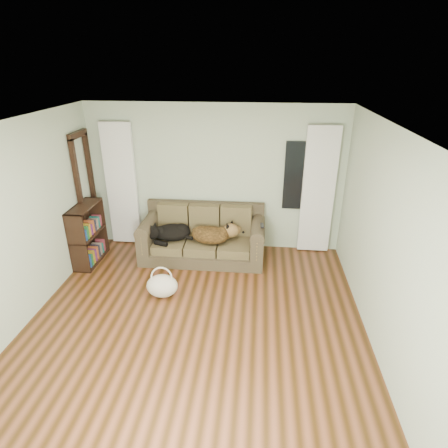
# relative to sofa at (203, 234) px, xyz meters

# --- Properties ---
(floor) EXTENTS (5.00, 5.00, 0.00)m
(floor) POSITION_rel_sofa_xyz_m (0.17, -1.98, -0.45)
(floor) COLOR #37210A
(floor) RESTS_ON ground
(ceiling) EXTENTS (5.00, 5.00, 0.00)m
(ceiling) POSITION_rel_sofa_xyz_m (0.17, -1.98, 2.15)
(ceiling) COLOR white
(ceiling) RESTS_ON ground
(wall_back) EXTENTS (4.50, 0.04, 2.60)m
(wall_back) POSITION_rel_sofa_xyz_m (0.17, 0.52, 0.85)
(wall_back) COLOR #A8BDA1
(wall_back) RESTS_ON ground
(wall_left) EXTENTS (0.04, 5.00, 2.60)m
(wall_left) POSITION_rel_sofa_xyz_m (-2.08, -1.98, 0.85)
(wall_left) COLOR #A8BDA1
(wall_left) RESTS_ON ground
(wall_right) EXTENTS (0.04, 5.00, 2.60)m
(wall_right) POSITION_rel_sofa_xyz_m (2.42, -1.98, 0.85)
(wall_right) COLOR #A8BDA1
(wall_right) RESTS_ON ground
(curtain_left) EXTENTS (0.55, 0.08, 2.25)m
(curtain_left) POSITION_rel_sofa_xyz_m (-1.53, 0.44, 0.70)
(curtain_left) COLOR white
(curtain_left) RESTS_ON ground
(curtain_right) EXTENTS (0.55, 0.08, 2.25)m
(curtain_right) POSITION_rel_sofa_xyz_m (1.97, 0.44, 0.70)
(curtain_right) COLOR white
(curtain_right) RESTS_ON ground
(window_pane) EXTENTS (0.50, 0.03, 1.20)m
(window_pane) POSITION_rel_sofa_xyz_m (1.62, 0.50, 0.95)
(window_pane) COLOR black
(window_pane) RESTS_ON wall_back
(door_casing) EXTENTS (0.07, 0.60, 2.10)m
(door_casing) POSITION_rel_sofa_xyz_m (-2.03, 0.07, 0.60)
(door_casing) COLOR black
(door_casing) RESTS_ON ground
(sofa) EXTENTS (2.11, 0.91, 0.87)m
(sofa) POSITION_rel_sofa_xyz_m (0.00, 0.00, 0.00)
(sofa) COLOR #382E23
(sofa) RESTS_ON floor
(dog_black_lab) EXTENTS (0.69, 0.53, 0.27)m
(dog_black_lab) POSITION_rel_sofa_xyz_m (-0.56, -0.06, 0.03)
(dog_black_lab) COLOR black
(dog_black_lab) RESTS_ON sofa
(dog_shepherd) EXTENTS (0.76, 0.60, 0.30)m
(dog_shepherd) POSITION_rel_sofa_xyz_m (0.18, -0.07, 0.04)
(dog_shepherd) COLOR black
(dog_shepherd) RESTS_ON sofa
(tv_remote) EXTENTS (0.07, 0.20, 0.02)m
(tv_remote) POSITION_rel_sofa_xyz_m (1.02, -0.15, 0.28)
(tv_remote) COLOR black
(tv_remote) RESTS_ON sofa
(tote_bag) EXTENTS (0.56, 0.49, 0.34)m
(tote_bag) POSITION_rel_sofa_xyz_m (-0.43, -1.23, -0.29)
(tote_bag) COLOR beige
(tote_bag) RESTS_ON floor
(bookshelf) EXTENTS (0.33, 0.84, 1.03)m
(bookshelf) POSITION_rel_sofa_xyz_m (-1.92, -0.32, 0.05)
(bookshelf) COLOR black
(bookshelf) RESTS_ON floor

